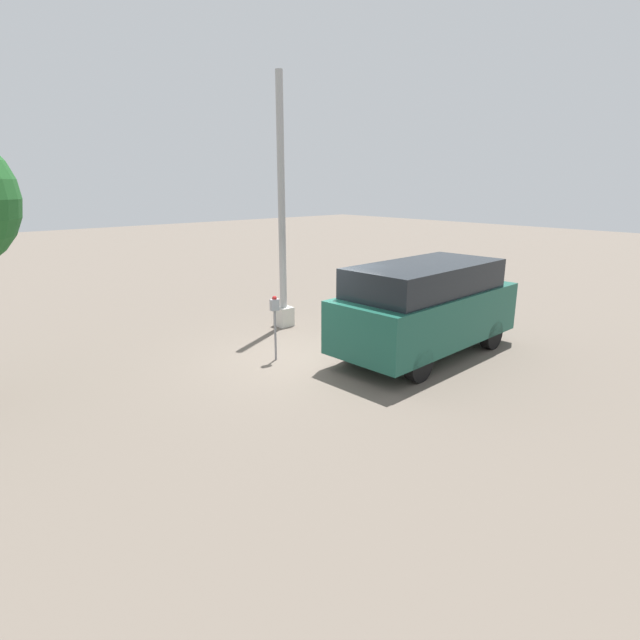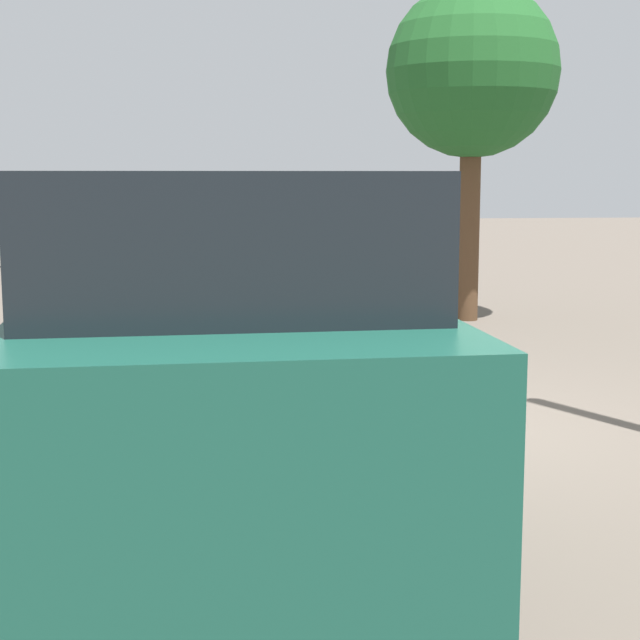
{
  "view_description": "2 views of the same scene",
  "coord_description": "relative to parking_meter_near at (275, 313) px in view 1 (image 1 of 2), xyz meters",
  "views": [
    {
      "loc": [
        -7.1,
        -8.39,
        3.95
      ],
      "look_at": [
        -0.25,
        -0.7,
        1.13
      ],
      "focal_mm": 28.0,
      "sensor_mm": 36.0,
      "label": 1
    },
    {
      "loc": [
        8.12,
        -1.64,
        2.19
      ],
      "look_at": [
        -0.92,
        -0.62,
        0.83
      ],
      "focal_mm": 55.0,
      "sensor_mm": 36.0,
      "label": 2
    }
  ],
  "objects": [
    {
      "name": "ground_plane",
      "position": [
        0.6,
        -0.45,
        -1.12
      ],
      "size": [
        80.0,
        80.0,
        0.0
      ],
      "primitive_type": "plane",
      "color": "#60564C"
    },
    {
      "name": "parking_meter_near",
      "position": [
        0.0,
        0.0,
        0.0
      ],
      "size": [
        0.22,
        0.15,
        1.52
      ],
      "rotation": [
        0.0,
        0.0,
        -0.19
      ],
      "color": "gray",
      "rests_on": "ground"
    },
    {
      "name": "parked_van",
      "position": [
        2.86,
        -2.05,
        0.08
      ],
      "size": [
        5.0,
        2.22,
        2.2
      ],
      "rotation": [
        0.0,
        0.0,
        0.04
      ],
      "color": "#195142",
      "rests_on": "ground"
    },
    {
      "name": "lamp_post",
      "position": [
        1.89,
        2.14,
        1.48
      ],
      "size": [
        0.44,
        0.44,
        6.73
      ],
      "color": "beige",
      "rests_on": "ground"
    }
  ]
}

